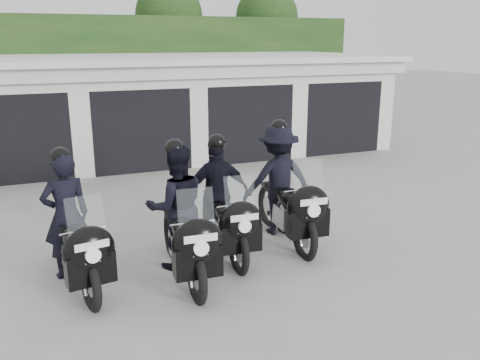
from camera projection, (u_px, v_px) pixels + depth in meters
name	position (u px, v px, depth m)	size (l,w,h in m)	color
ground	(209.00, 246.00, 8.81)	(80.00, 80.00, 0.00)	#9F9F9A
garage_block	(125.00, 107.00, 15.63)	(16.40, 6.80, 2.96)	silver
background_vegetation	(111.00, 57.00, 19.74)	(20.00, 3.90, 5.80)	#163714
police_bike_a	(72.00, 231.00, 7.24)	(0.94, 2.34, 2.05)	black
police_bike_b	(180.00, 217.00, 7.61)	(0.98, 2.41, 2.10)	black
police_bike_c	(221.00, 201.00, 8.44)	(1.12, 2.32, 2.02)	black
police_bike_d	(282.00, 187.00, 9.02)	(1.34, 2.49, 2.17)	black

